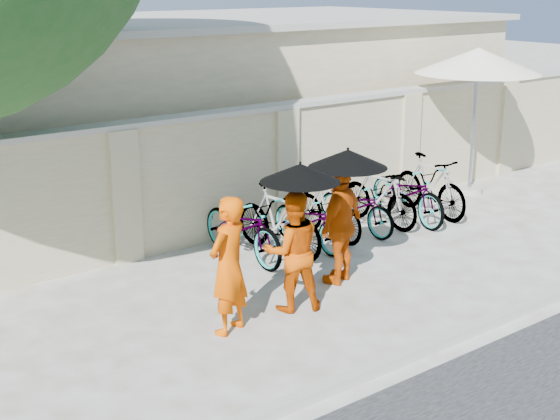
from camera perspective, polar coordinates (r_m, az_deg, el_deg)
ground at (r=10.05m, az=2.24°, el=-7.37°), size 80.00×80.00×0.00m
kerb at (r=8.92m, az=9.38°, el=-10.43°), size 40.00×0.16×0.12m
compound_wall at (r=12.72m, az=-3.51°, el=2.55°), size 20.00×0.30×2.00m
building_behind at (r=16.29m, az=-8.23°, el=7.66°), size 14.00×6.00×3.20m
monk_left at (r=9.19m, az=-3.80°, el=-4.08°), size 0.72×0.60×1.68m
monk_center at (r=9.82m, az=0.92°, el=-3.04°), size 0.93×0.84×1.56m
parasol_center at (r=9.50m, az=1.49°, el=2.74°), size 1.00×1.00×1.04m
monk_right at (r=10.73m, az=4.49°, el=-1.05°), size 1.06×0.72×1.67m
parasol_right at (r=10.44m, az=4.98°, el=3.78°), size 1.07×1.07×0.95m
patio_umbrella at (r=15.46m, az=14.28°, el=10.43°), size 2.47×2.47×2.83m
bike_0 at (r=11.68m, az=-2.72°, el=-1.23°), size 0.69×1.94×1.02m
bike_1 at (r=11.88m, az=-0.11°, el=-0.74°), size 0.73×1.84×1.08m
bike_2 at (r=12.22m, az=2.12°, el=-0.76°), size 0.59×1.67×0.88m
bike_3 at (r=12.67m, az=3.62°, el=0.09°), size 0.53×1.64×0.98m
bike_4 at (r=13.02m, az=5.62°, el=0.29°), size 0.66×1.71×0.89m
bike_5 at (r=13.41m, az=7.25°, el=1.05°), size 0.55×1.74×1.03m
bike_6 at (r=13.72m, az=9.34°, el=1.27°), size 0.93×2.00×1.01m
bike_7 at (r=14.12m, az=10.92°, el=1.78°), size 0.69×1.85×1.09m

